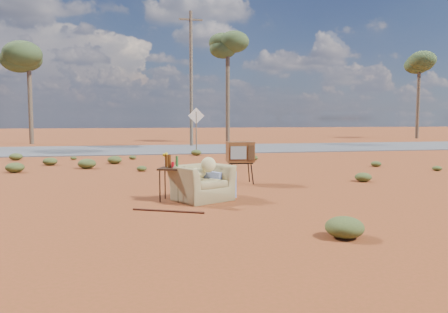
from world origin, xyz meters
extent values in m
plane|color=maroon|center=(0.00, 0.00, 0.00)|extent=(140.00, 140.00, 0.00)
cube|color=#565659|center=(0.00, 15.00, 0.02)|extent=(140.00, 7.00, 0.04)
imported|color=olive|center=(-0.12, 0.07, 0.48)|extent=(1.31, 1.15, 0.97)
ellipsoid|color=#DACD85|center=(-0.19, 0.10, 0.56)|extent=(0.35, 0.35, 0.21)
ellipsoid|color=#DACD85|center=(0.01, -0.07, 0.75)|extent=(0.31, 0.15, 0.31)
cube|color=navy|center=(0.28, 0.40, 0.28)|extent=(0.74, 0.85, 0.56)
cube|color=black|center=(1.22, 2.16, 0.54)|extent=(0.62, 0.49, 0.03)
cylinder|color=black|center=(0.93, 1.97, 0.27)|extent=(0.03, 0.03, 0.54)
cylinder|color=black|center=(1.48, 1.93, 0.27)|extent=(0.03, 0.03, 0.54)
cylinder|color=black|center=(0.96, 2.39, 0.27)|extent=(0.03, 0.03, 0.54)
cylinder|color=black|center=(1.50, 2.36, 0.27)|extent=(0.03, 0.03, 0.54)
cube|color=brown|center=(1.22, 2.16, 0.82)|extent=(0.70, 0.56, 0.52)
cube|color=gray|center=(1.11, 1.90, 0.82)|extent=(0.40, 0.04, 0.32)
cube|color=#472D19|center=(1.43, 1.88, 0.82)|extent=(0.15, 0.03, 0.37)
cube|color=#382114|center=(-0.72, 0.14, 0.66)|extent=(0.60, 0.60, 0.04)
cylinder|color=black|center=(-0.96, 0.02, 0.33)|extent=(0.02, 0.02, 0.66)
cylinder|color=black|center=(-0.61, -0.10, 0.33)|extent=(0.02, 0.02, 0.66)
cylinder|color=black|center=(-0.83, 0.38, 0.33)|extent=(0.02, 0.02, 0.66)
cylinder|color=black|center=(-0.48, 0.25, 0.33)|extent=(0.02, 0.02, 0.66)
cylinder|color=#49250C|center=(-0.81, 0.22, 0.80)|extent=(0.07, 0.07, 0.25)
cylinder|color=#49250C|center=(-0.77, 0.07, 0.81)|extent=(0.06, 0.06, 0.26)
cylinder|color=#2C5F28|center=(-0.60, 0.19, 0.79)|extent=(0.06, 0.06, 0.23)
cylinder|color=red|center=(-0.70, 0.03, 0.74)|extent=(0.06, 0.06, 0.12)
cylinder|color=silver|center=(-0.81, 0.32, 0.75)|extent=(0.08, 0.08, 0.13)
ellipsoid|color=gold|center=(-0.81, 0.32, 0.90)|extent=(0.15, 0.15, 0.11)
cylinder|color=#491D13|center=(-0.88, -0.92, 0.02)|extent=(1.24, 0.62, 0.04)
cylinder|color=brown|center=(1.50, 12.00, 1.00)|extent=(0.06, 0.06, 2.00)
cube|color=silver|center=(1.50, 12.00, 1.80)|extent=(0.78, 0.04, 0.78)
cylinder|color=brown|center=(-8.00, 22.00, 3.00)|extent=(0.28, 0.28, 6.00)
ellipsoid|color=#3D522A|center=(-8.00, 22.00, 5.50)|extent=(3.20, 3.20, 2.20)
cylinder|color=brown|center=(5.00, 21.00, 3.50)|extent=(0.28, 0.28, 7.00)
ellipsoid|color=#3D522A|center=(5.00, 21.00, 6.50)|extent=(3.20, 3.20, 2.20)
cylinder|color=brown|center=(22.00, 24.00, 3.25)|extent=(0.28, 0.28, 6.50)
ellipsoid|color=#3D522A|center=(22.00, 24.00, 6.00)|extent=(3.20, 3.20, 2.20)
cylinder|color=brown|center=(2.00, 17.50, 4.00)|extent=(0.20, 0.20, 8.00)
cube|color=brown|center=(2.00, 17.50, 7.50)|extent=(1.40, 0.10, 0.10)
ellipsoid|color=#4B5525|center=(4.50, 1.80, 0.12)|extent=(0.44, 0.44, 0.24)
ellipsoid|color=#4B5525|center=(-3.00, 6.50, 0.17)|extent=(0.60, 0.60, 0.33)
ellipsoid|color=#4B5525|center=(6.80, 5.00, 0.10)|extent=(0.36, 0.36, 0.20)
ellipsoid|color=#4B5525|center=(3.20, 8.00, 0.11)|extent=(0.40, 0.40, 0.22)
ellipsoid|color=#4B5525|center=(-1.50, 9.50, 0.08)|extent=(0.30, 0.30, 0.17)
camera|label=1|loc=(-1.48, -8.69, 1.67)|focal=35.00mm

